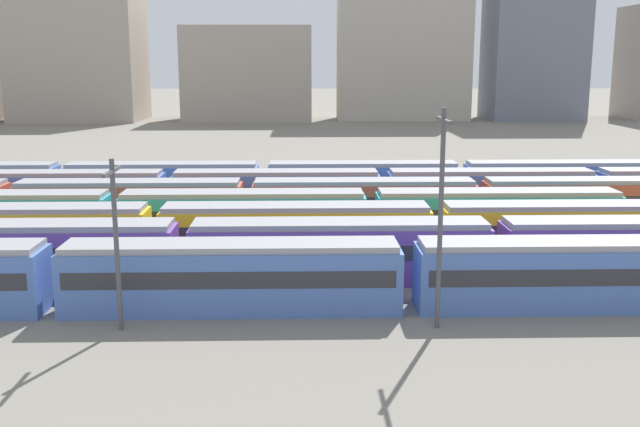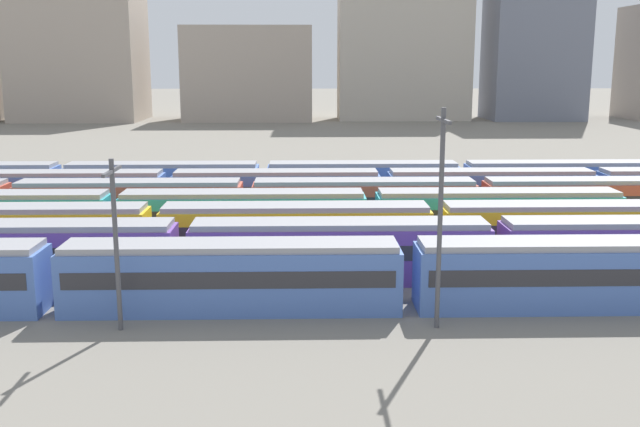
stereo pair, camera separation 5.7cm
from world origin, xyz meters
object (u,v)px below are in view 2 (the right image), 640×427
Objects in this scene: train_track_1 at (183,252)px; train_track_5 at (384,191)px; train_track_3 at (115,216)px; catenary_pole_2 at (440,210)px; train_track_0 at (232,276)px; train_track_2 at (296,231)px; catenary_pole_0 at (116,236)px; train_track_6 at (462,181)px; train_track_4 at (364,202)px.

train_track_1 is 25.29m from train_track_5.
catenary_pole_2 is at bearing -42.04° from train_track_3.
catenary_pole_2 reaches higher than train_track_1.
train_track_5 is at bearing 67.10° from train_track_0.
train_track_3 is at bearing -153.65° from train_track_5.
train_track_2 is 10.89× the size of catenary_pole_0.
train_track_6 is (15.64, 20.80, 0.00)m from train_track_2.
train_track_5 is (10.98, 26.00, 0.00)m from train_track_0.
catenary_pole_0 is at bearing -125.49° from train_track_6.
train_track_4 is at bearing 15.44° from train_track_3.
catenary_pole_2 reaches higher than train_track_2.
train_track_0 and train_track_4 have the same top height.
train_track_3 is (-6.61, 10.40, 0.00)m from train_track_1.
train_track_4 is 24.14m from catenary_pole_2.
train_track_5 is at bearing 60.59° from catenary_pole_0.
train_track_0 and train_track_5 have the same top height.
catenary_pole_0 is (-1.88, -8.06, 2.92)m from train_track_1.
catenary_pole_0 reaches higher than train_track_4.
train_track_0 is at bearing -107.86° from train_track_2.
train_track_1 is 0.80× the size of train_track_4.
train_track_1 is at bearing -142.44° from train_track_2.
train_track_5 is (21.00, 10.40, 0.00)m from train_track_3.
catenary_pole_2 is (1.71, -23.72, 4.15)m from train_track_4.
train_track_1 is at bearing -124.68° from train_track_5.
train_track_1 is 0.66× the size of train_track_6.
catenary_pole_0 reaches higher than train_track_1.
train_track_0 is 8.52× the size of catenary_pole_2.
train_track_1 is 6.80× the size of catenary_pole_2.
train_track_0 is at bearing 164.50° from catenary_pole_2.
train_track_5 is at bearing 63.94° from train_track_2.
train_track_0 is at bearing -56.74° from train_track_1.
train_track_0 and train_track_6 have the same top height.
train_track_6 is 41.94m from catenary_pole_0.
train_track_6 is (8.01, 5.20, 0.00)m from train_track_5.
catenary_pole_0 reaches higher than train_track_2.
train_track_1 is at bearing -128.06° from train_track_4.
train_track_4 is at bearing -134.42° from train_track_6.
train_track_4 is (5.45, 10.40, 0.00)m from train_track_2.
catenary_pole_2 is (-0.46, -28.92, 4.15)m from train_track_5.
train_track_1 is 16.65m from catenary_pole_2.
train_track_1 is 19.81m from train_track_4.
catenary_pole_2 is (7.17, -13.32, 4.15)m from train_track_2.
train_track_2 is at bearing -21.25° from train_track_3.
train_track_6 is (10.19, 10.40, 0.00)m from train_track_4.
train_track_1 is 8.78m from catenary_pole_0.
catenary_pole_2 reaches higher than train_track_6.
train_track_0 is 10.89× the size of catenary_pole_0.
train_track_0 and train_track_3 have the same top height.
train_track_5 is 29.22m from catenary_pole_2.
train_track_3 is at bearing 104.36° from catenary_pole_0.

